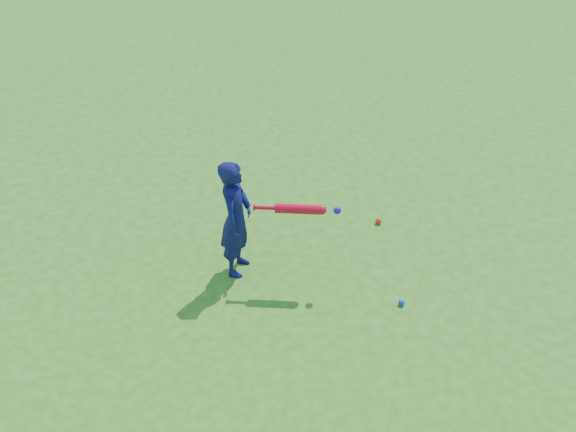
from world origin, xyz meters
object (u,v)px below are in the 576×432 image
Objects in this scene: child at (236,219)px; ground_ball_red at (378,221)px; bat_swing at (302,209)px; ground_ball_blue at (402,302)px.

ground_ball_red is at bearing -49.24° from child.
bat_swing is at bearing -134.72° from ground_ball_red.
ground_ball_blue is (0.05, -1.35, -0.00)m from ground_ball_red.
ground_ball_red reaches higher than ground_ball_blue.
child is at bearing -152.46° from ground_ball_red.
child is 1.49× the size of bat_swing.
ground_ball_red is at bearing 49.72° from bat_swing.
ground_ball_red is at bearing 92.02° from ground_ball_blue.
ground_ball_red is 1.35m from ground_ball_blue.
ground_ball_red is 1.46m from bat_swing.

